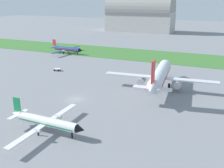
% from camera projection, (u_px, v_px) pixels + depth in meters
% --- Properties ---
extents(ground_plane, '(600.00, 600.00, 0.00)m').
position_uv_depth(ground_plane, '(76.00, 99.00, 70.59)').
color(ground_plane, gray).
extents(grass_taxiway_strip, '(360.00, 28.00, 0.08)m').
position_uv_depth(grass_taxiway_strip, '(144.00, 55.00, 126.34)').
color(grass_taxiway_strip, '#3D7533').
rests_on(grass_taxiway_strip, ground_plane).
extents(airplane_taxiing_turboprop, '(18.90, 22.08, 6.61)m').
position_uv_depth(airplane_taxiing_turboprop, '(67.00, 49.00, 129.37)').
color(airplane_taxiing_turboprop, navy).
rests_on(airplane_taxiing_turboprop, ground_plane).
extents(airplane_foreground_turboprop, '(18.28, 21.38, 6.41)m').
position_uv_depth(airplane_foreground_turboprop, '(46.00, 121.00, 52.53)').
color(airplane_foreground_turboprop, white).
rests_on(airplane_foreground_turboprop, ground_plane).
extents(airplane_midfield_jet, '(33.87, 33.28, 11.97)m').
position_uv_depth(airplane_midfield_jet, '(160.00, 76.00, 77.01)').
color(airplane_midfield_jet, silver).
rests_on(airplane_midfield_jet, ground_plane).
extents(baggage_cart_near_gate, '(2.69, 2.20, 0.90)m').
position_uv_depth(baggage_cart_near_gate, '(57.00, 69.00, 98.48)').
color(baggage_cart_near_gate, white).
rests_on(baggage_cart_near_gate, ground_plane).
extents(hangar_distant, '(55.52, 25.03, 31.10)m').
position_uv_depth(hangar_distant, '(140.00, 14.00, 215.91)').
color(hangar_distant, '#BCB7B2').
rests_on(hangar_distant, ground_plane).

